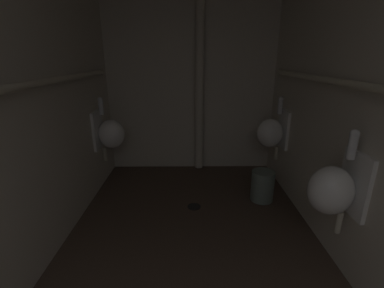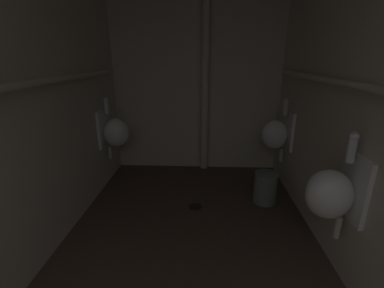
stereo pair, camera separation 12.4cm
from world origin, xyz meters
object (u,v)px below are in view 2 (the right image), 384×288
Objects in this scene: urinal_right_mid at (332,193)px; waste_bin at (265,188)px; standpipe_back_wall at (205,78)px; urinal_left_mid at (115,132)px; urinal_right_far at (277,133)px; floor_drain at (195,206)px.

waste_bin is (-0.17, 1.01, -0.49)m from urinal_right_mid.
standpipe_back_wall is 7.26× the size of waste_bin.
urinal_right_mid reaches higher than waste_bin.
waste_bin is (1.72, -0.38, -0.49)m from urinal_left_mid.
urinal_left_mid is 1.90m from urinal_right_far.
floor_drain is at bearing -94.76° from standpipe_back_wall.
urinal_right_far is 5.39× the size of floor_drain.
urinal_right_mid is 1.41m from urinal_right_far.
urinal_right_far is at bearing 30.59° from floor_drain.
urinal_right_far is 2.25× the size of waste_bin.
waste_bin is at bearing -12.45° from urinal_left_mid.
urinal_right_far is at bearing 90.00° from urinal_right_mid.
urinal_right_far is 1.26m from floor_drain.
urinal_right_far is at bearing 0.57° from urinal_left_mid.
standpipe_back_wall is at bearing 24.58° from urinal_left_mid.
urinal_left_mid is 0.31× the size of standpipe_back_wall.
urinal_right_mid is 5.39× the size of floor_drain.
urinal_left_mid is 1.00× the size of urinal_right_mid.
waste_bin is at bearing -52.50° from standpipe_back_wall.
urinal_right_mid is at bearing -36.33° from urinal_left_mid.
urinal_right_far is (1.90, 0.02, 0.00)m from urinal_left_mid.
urinal_right_far reaches higher than floor_drain.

